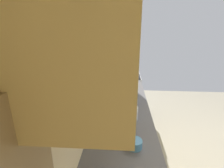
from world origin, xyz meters
TOP-DOWN VIEW (x-y plane):
  - wall_back at (0.00, 1.74)m, footprint 4.02×0.12m
  - upper_cabinets at (-0.35, 1.51)m, footprint 1.98×0.33m
  - oven_range at (1.55, 1.36)m, footprint 0.61×0.64m
  - microwave at (0.46, 1.40)m, footprint 0.52×0.38m
  - bowl at (-0.57, 1.28)m, footprint 0.12×0.12m
  - kettle at (-0.13, 1.28)m, footprint 0.16×0.12m

SIDE VIEW (x-z plane):
  - oven_range at x=1.55m, z-range -0.07..1.01m
  - bowl at x=-0.57m, z-range 0.91..0.98m
  - kettle at x=-0.13m, z-range 0.89..1.05m
  - microwave at x=0.46m, z-range 0.90..1.19m
  - wall_back at x=0.00m, z-range 0.00..2.63m
  - upper_cabinets at x=-0.35m, z-range 1.51..2.17m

